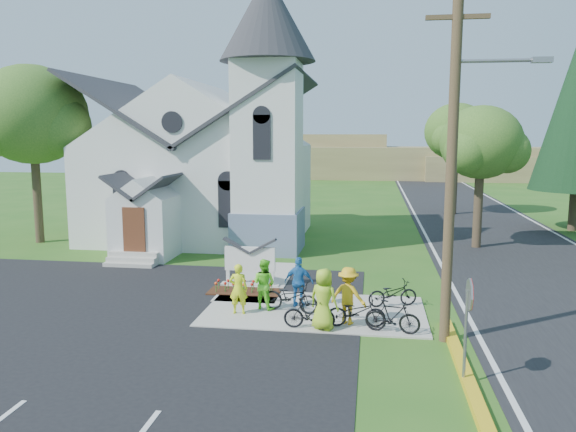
% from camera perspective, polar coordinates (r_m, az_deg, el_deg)
% --- Properties ---
extents(ground, '(120.00, 120.00, 0.00)m').
position_cam_1_polar(ground, '(18.01, -2.28, -9.97)').
color(ground, '#295E1A').
rests_on(ground, ground).
extents(parking_lot, '(20.00, 16.00, 0.02)m').
position_cam_1_polar(parking_lot, '(18.85, -25.26, -9.91)').
color(parking_lot, black).
rests_on(parking_lot, ground).
extents(road, '(8.00, 90.00, 0.02)m').
position_cam_1_polar(road, '(33.00, 20.23, -2.03)').
color(road, black).
rests_on(road, ground).
extents(sidewalk, '(7.00, 4.00, 0.05)m').
position_cam_1_polar(sidewalk, '(18.27, 2.71, -9.62)').
color(sidewalk, '#A8A298').
rests_on(sidewalk, ground).
extents(church, '(12.35, 12.00, 13.00)m').
position_cam_1_polar(church, '(30.55, -8.11, 7.49)').
color(church, silver).
rests_on(church, ground).
extents(church_sign, '(2.20, 0.40, 1.70)m').
position_cam_1_polar(church_sign, '(21.00, -3.89, -4.42)').
color(church_sign, '#A8A298').
rests_on(church_sign, ground).
extents(flower_bed, '(2.60, 1.10, 0.07)m').
position_cam_1_polar(flower_bed, '(20.39, -4.41, -7.69)').
color(flower_bed, '#3B2010').
rests_on(flower_bed, ground).
extents(utility_pole, '(3.45, 0.28, 10.00)m').
position_cam_1_polar(utility_pole, '(15.45, 16.59, 7.05)').
color(utility_pole, '#463623').
rests_on(utility_pole, ground).
extents(stop_sign, '(0.11, 0.76, 2.48)m').
position_cam_1_polar(stop_sign, '(13.36, 17.85, -8.93)').
color(stop_sign, gray).
rests_on(stop_sign, ground).
extents(tree_lot_corner, '(5.60, 5.60, 9.15)m').
position_cam_1_polar(tree_lot_corner, '(31.87, -24.56, 9.31)').
color(tree_lot_corner, '#3C2D21').
rests_on(tree_lot_corner, ground).
extents(tree_road_near, '(4.00, 4.00, 7.05)m').
position_cam_1_polar(tree_road_near, '(29.28, 19.03, 7.01)').
color(tree_road_near, '#3C2D21').
rests_on(tree_road_near, ground).
extents(tree_road_mid, '(4.40, 4.40, 7.80)m').
position_cam_1_polar(tree_road_mid, '(41.20, 16.74, 8.17)').
color(tree_road_mid, '#3C2D21').
rests_on(tree_road_mid, ground).
extents(distant_hills, '(61.00, 10.00, 5.60)m').
position_cam_1_polar(distant_hills, '(73.21, 8.64, 5.52)').
color(distant_hills, olive).
rests_on(distant_hills, ground).
extents(cyclist_0, '(0.61, 0.43, 1.60)m').
position_cam_1_polar(cyclist_0, '(17.80, -5.05, -7.37)').
color(cyclist_0, '#E1F51C').
rests_on(cyclist_0, sidewalk).
extents(bike_0, '(1.95, 1.11, 0.97)m').
position_cam_1_polar(bike_0, '(17.97, 0.27, -8.22)').
color(bike_0, black).
rests_on(bike_0, sidewalk).
extents(cyclist_1, '(0.98, 0.89, 1.64)m').
position_cam_1_polar(cyclist_1, '(18.24, -2.44, -6.89)').
color(cyclist_1, '#68E72B').
rests_on(cyclist_1, sidewalk).
extents(bike_1, '(1.52, 0.49, 0.90)m').
position_cam_1_polar(bike_1, '(16.51, 2.19, -9.86)').
color(bike_1, black).
rests_on(bike_1, sidewalk).
extents(cyclist_2, '(1.00, 0.50, 1.64)m').
position_cam_1_polar(cyclist_2, '(18.41, 1.13, -6.72)').
color(cyclist_2, '#2571BC').
rests_on(cyclist_2, sidewalk).
extents(bike_2, '(1.75, 0.72, 0.90)m').
position_cam_1_polar(bike_2, '(16.76, 6.94, -9.65)').
color(bike_2, black).
rests_on(bike_2, sidewalk).
extents(cyclist_3, '(1.26, 0.99, 1.71)m').
position_cam_1_polar(cyclist_3, '(16.89, 6.14, -8.04)').
color(cyclist_3, gold).
rests_on(cyclist_3, sidewalk).
extents(bike_3, '(1.62, 0.70, 0.94)m').
position_cam_1_polar(bike_3, '(16.43, 10.58, -10.02)').
color(bike_3, black).
rests_on(bike_3, sidewalk).
extents(cyclist_4, '(1.03, 0.87, 1.80)m').
position_cam_1_polar(cyclist_4, '(16.34, 3.64, -8.42)').
color(cyclist_4, '#A5D127').
rests_on(cyclist_4, sidewalk).
extents(bike_4, '(1.75, 1.08, 0.87)m').
position_cam_1_polar(bike_4, '(18.85, 10.57, -7.73)').
color(bike_4, black).
rests_on(bike_4, sidewalk).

